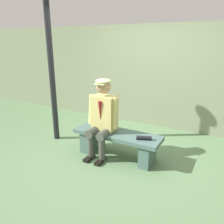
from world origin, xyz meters
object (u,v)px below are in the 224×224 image
object	(u,v)px
bench	(117,141)
lamp_post	(50,47)
rolled_magazine	(144,138)
seated_man	(103,115)

from	to	relation	value
bench	lamp_post	bearing A→B (deg)	-2.78
rolled_magazine	lamp_post	bearing A→B (deg)	-3.50
bench	seated_man	size ratio (longest dim) A/B	1.12
bench	lamp_post	xyz separation A→B (m)	(1.44, -0.07, 1.51)
seated_man	bench	bearing A→B (deg)	-166.58
bench	rolled_magazine	distance (m)	0.53
seated_man	lamp_post	xyz separation A→B (m)	(1.19, -0.13, 1.07)
lamp_post	bench	bearing A→B (deg)	177.22
seated_man	lamp_post	bearing A→B (deg)	-6.13
rolled_magazine	lamp_post	xyz separation A→B (m)	(1.94, -0.12, 1.33)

